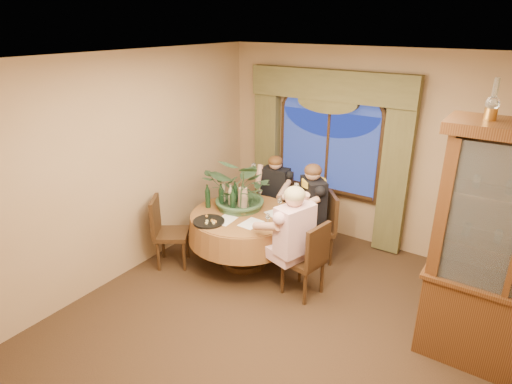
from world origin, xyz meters
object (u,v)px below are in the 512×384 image
Objects in this scene: oil_lamp_left at (494,99)px; stoneware_vase at (243,198)px; person_pink at (294,244)px; chair_back at (275,204)px; chair_front_left at (172,232)px; wine_bottle_1 at (235,193)px; dining_table at (244,239)px; person_back at (275,195)px; person_scarf at (312,211)px; wine_bottle_0 at (231,196)px; chair_back_right at (317,228)px; wine_bottle_3 at (223,193)px; centerpiece_plant at (243,163)px; wine_bottle_2 at (208,196)px; wine_bottle_5 at (233,201)px; chair_right at (303,258)px; wine_bottle_4 at (221,195)px; olive_bowl at (243,213)px.

stoneware_vase is at bearing 173.24° from oil_lamp_left.
chair_back is at bearing 56.27° from person_pink.
stoneware_vase is at bearing 84.96° from chair_back.
chair_front_left is 2.91× the size of wine_bottle_1.
person_back reaches higher than dining_table.
stoneware_vase is (0.04, -0.89, 0.42)m from chair_back.
person_scarf is (1.45, 1.25, 0.20)m from chair_front_left.
person_back is (0.01, 0.00, 0.15)m from chair_back.
stoneware_vase is (0.03, -0.89, 0.27)m from person_back.
person_pink is 1.24m from wine_bottle_0.
person_pink reaches higher than chair_back_right.
chair_back is at bearing 122.69° from chair_front_left.
wine_bottle_3 is at bearing 165.89° from dining_table.
wine_bottle_3 is (-0.42, 0.11, 0.54)m from dining_table.
chair_back_right is 0.99m from chair_back.
person_pink is at bearing -21.83° from wine_bottle_1.
person_back reaches higher than stoneware_vase.
wine_bottle_1 is at bearing 144.79° from dining_table.
wine_bottle_0 is (-0.14, -0.10, -0.47)m from centerpiece_plant.
chair_back is 1.00× the size of chair_front_left.
centerpiece_plant reaches higher than person_pink.
oil_lamp_left is 1.03× the size of wine_bottle_2.
wine_bottle_2 is at bearing -171.21° from wine_bottle_5.
chair_back_right is at bearing 39.54° from dining_table.
dining_table is at bearing 90.00° from chair_back_right.
dining_table is 1.02m from person_pink.
wine_bottle_2 is (-3.16, 0.09, -1.61)m from oil_lamp_left.
chair_back_right is 2.91× the size of wine_bottle_2.
chair_front_left is (-1.78, -0.38, 0.00)m from chair_right.
chair_right is at bearing -10.86° from wine_bottle_3.
person_scarf is 4.15× the size of wine_bottle_4.
person_back is at bearing 177.87° from chair_back.
olive_bowl is at bearing 90.40° from chair_back.
olive_bowl is 0.55m from wine_bottle_2.
wine_bottle_4 is at bearing 68.84° from person_back.
chair_back_right is at bearing 149.26° from chair_back.
chair_front_left is 0.87m from wine_bottle_3.
wine_bottle_1 is 1.00× the size of wine_bottle_5.
dining_table is 1.54× the size of chair_right.
stoneware_vase reaches higher than chair_front_left.
person_back is at bearing 92.12° from stoneware_vase.
chair_front_left is 2.91× the size of wine_bottle_0.
wine_bottle_1 is at bearing 166.78° from centerpiece_plant.
wine_bottle_3 is at bearing 90.95° from person_pink.
wine_bottle_5 is (0.28, -0.15, 0.00)m from wine_bottle_3.
person_back is at bearing 122.43° from chair_front_left.
centerpiece_plant is at bearing 84.25° from chair_back.
dining_table is 0.97m from chair_front_left.
wine_bottle_5 is (-0.91, -0.68, 0.44)m from chair_back_right.
wine_bottle_4 reaches higher than chair_front_left.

